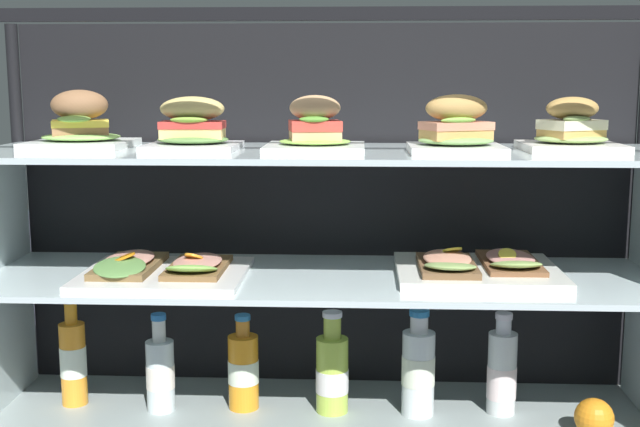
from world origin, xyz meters
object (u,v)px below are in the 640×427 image
(plated_roll_sandwich_right_of_center, at_px, (315,131))
(orange_fruit_beside_bottles, at_px, (594,418))
(plated_roll_sandwich_mid_left, at_px, (571,131))
(plated_roll_sandwich_far_right, at_px, (81,127))
(juice_bottle_back_right, at_px, (73,360))
(juice_bottle_back_center, at_px, (243,370))
(plated_roll_sandwich_left_of_center, at_px, (456,131))
(juice_bottle_near_post, at_px, (502,373))
(juice_bottle_tucked_behind, at_px, (332,372))
(open_sandwich_tray_mid_left, at_px, (161,269))
(open_sandwich_tray_far_left, at_px, (477,267))
(plated_roll_sandwich_near_left_corner, at_px, (192,129))
(juice_bottle_front_middle, at_px, (160,373))
(juice_bottle_front_second, at_px, (418,369))

(plated_roll_sandwich_right_of_center, relative_size, orange_fruit_beside_bottles, 2.53)
(plated_roll_sandwich_mid_left, bearing_deg, plated_roll_sandwich_far_right, 178.51)
(juice_bottle_back_right, relative_size, juice_bottle_back_center, 1.16)
(plated_roll_sandwich_left_of_center, height_order, juice_bottle_back_right, plated_roll_sandwich_left_of_center)
(plated_roll_sandwich_far_right, height_order, juice_bottle_near_post, plated_roll_sandwich_far_right)
(juice_bottle_back_center, bearing_deg, plated_roll_sandwich_mid_left, -2.25)
(juice_bottle_back_right, height_order, juice_bottle_back_center, juice_bottle_back_right)
(juice_bottle_tucked_behind, distance_m, juice_bottle_near_post, 0.37)
(open_sandwich_tray_mid_left, relative_size, juice_bottle_back_right, 1.37)
(open_sandwich_tray_far_left, bearing_deg, orange_fruit_beside_bottles, -19.79)
(plated_roll_sandwich_mid_left, height_order, juice_bottle_back_right, plated_roll_sandwich_mid_left)
(open_sandwich_tray_mid_left, bearing_deg, juice_bottle_back_right, 162.43)
(open_sandwich_tray_far_left, xyz_separation_m, juice_bottle_back_right, (-0.89, 0.03, -0.23))
(juice_bottle_back_right, height_order, juice_bottle_near_post, juice_bottle_back_right)
(open_sandwich_tray_far_left, height_order, juice_bottle_tucked_behind, open_sandwich_tray_far_left)
(juice_bottle_near_post, bearing_deg, orange_fruit_beside_bottles, -33.68)
(plated_roll_sandwich_near_left_corner, xyz_separation_m, juice_bottle_back_right, (-0.29, 0.05, -0.52))
(plated_roll_sandwich_right_of_center, height_order, juice_bottle_near_post, plated_roll_sandwich_right_of_center)
(plated_roll_sandwich_left_of_center, xyz_separation_m, juice_bottle_near_post, (0.13, 0.10, -0.53))
(plated_roll_sandwich_left_of_center, bearing_deg, orange_fruit_beside_bottles, -3.29)
(open_sandwich_tray_mid_left, bearing_deg, orange_fruit_beside_bottles, -2.83)
(plated_roll_sandwich_left_of_center, distance_m, open_sandwich_tray_far_left, 0.30)
(plated_roll_sandwich_near_left_corner, xyz_separation_m, plated_roll_sandwich_left_of_center, (0.54, -0.05, 0.00))
(plated_roll_sandwich_far_right, distance_m, plated_roll_sandwich_near_left_corner, 0.25)
(orange_fruit_beside_bottles, bearing_deg, plated_roll_sandwich_far_right, 174.13)
(juice_bottle_front_middle, bearing_deg, open_sandwich_tray_mid_left, -65.04)
(plated_roll_sandwich_right_of_center, bearing_deg, plated_roll_sandwich_mid_left, 2.69)
(juice_bottle_back_right, relative_size, juice_bottle_front_middle, 1.13)
(orange_fruit_beside_bottles, bearing_deg, juice_bottle_back_center, 171.43)
(juice_bottle_front_second, bearing_deg, juice_bottle_back_right, 178.56)
(plated_roll_sandwich_right_of_center, relative_size, juice_bottle_front_middle, 0.92)
(open_sandwich_tray_far_left, distance_m, orange_fruit_beside_bottles, 0.39)
(open_sandwich_tray_far_left, relative_size, juice_bottle_tucked_behind, 1.50)
(open_sandwich_tray_far_left, relative_size, juice_bottle_back_right, 1.37)
(plated_roll_sandwich_far_right, distance_m, open_sandwich_tray_far_left, 0.90)
(plated_roll_sandwich_near_left_corner, bearing_deg, plated_roll_sandwich_left_of_center, -5.72)
(open_sandwich_tray_mid_left, height_order, orange_fruit_beside_bottles, open_sandwich_tray_mid_left)
(orange_fruit_beside_bottles, bearing_deg, open_sandwich_tray_mid_left, 177.17)
(plated_roll_sandwich_far_right, relative_size, juice_bottle_tucked_behind, 0.91)
(open_sandwich_tray_mid_left, bearing_deg, plated_roll_sandwich_far_right, 159.82)
(plated_roll_sandwich_far_right, bearing_deg, juice_bottle_back_right, 174.00)
(plated_roll_sandwich_mid_left, distance_m, juice_bottle_back_right, 1.19)
(plated_roll_sandwich_near_left_corner, bearing_deg, orange_fruit_beside_bottles, -4.86)
(plated_roll_sandwich_near_left_corner, distance_m, plated_roll_sandwich_right_of_center, 0.26)
(orange_fruit_beside_bottles, bearing_deg, plated_roll_sandwich_right_of_center, 174.07)
(plated_roll_sandwich_right_of_center, bearing_deg, orange_fruit_beside_bottles, -5.93)
(juice_bottle_front_middle, bearing_deg, open_sandwich_tray_far_left, -0.36)
(plated_roll_sandwich_near_left_corner, xyz_separation_m, juice_bottle_near_post, (0.66, 0.04, -0.53))
(plated_roll_sandwich_right_of_center, bearing_deg, juice_bottle_front_second, 9.31)
(open_sandwich_tray_mid_left, distance_m, juice_bottle_near_post, 0.77)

